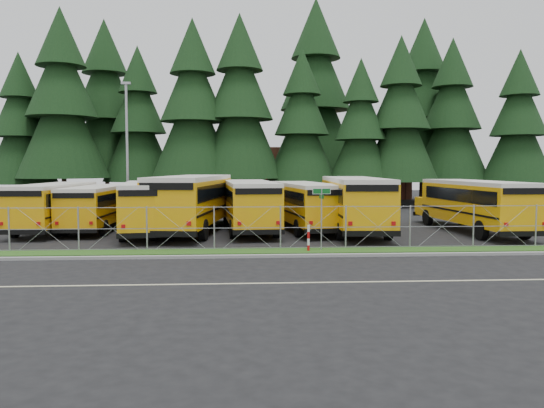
{
  "coord_description": "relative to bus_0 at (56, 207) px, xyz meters",
  "views": [
    {
      "loc": [
        -2.85,
        -24.85,
        3.75
      ],
      "look_at": [
        -1.08,
        4.0,
        1.73
      ],
      "focal_mm": 35.0,
      "sensor_mm": 36.0,
      "label": 1
    }
  ],
  "objects": [
    {
      "name": "ground",
      "position": [
        13.6,
        -6.8,
        -1.39
      ],
      "size": [
        120.0,
        120.0,
        0.0
      ],
      "primitive_type": "plane",
      "color": "black",
      "rests_on": "ground"
    },
    {
      "name": "curb",
      "position": [
        13.6,
        -9.9,
        -1.33
      ],
      "size": [
        50.0,
        0.25,
        0.12
      ],
      "primitive_type": "cube",
      "color": "gray",
      "rests_on": "ground"
    },
    {
      "name": "grass_verge",
      "position": [
        13.6,
        -8.5,
        -1.36
      ],
      "size": [
        50.0,
        1.4,
        0.06
      ],
      "primitive_type": "cube",
      "color": "#214513",
      "rests_on": "ground"
    },
    {
      "name": "road_lane_line",
      "position": [
        13.6,
        -14.8,
        -1.39
      ],
      "size": [
        50.0,
        0.12,
        0.01
      ],
      "primitive_type": "cube",
      "color": "beige",
      "rests_on": "ground"
    },
    {
      "name": "chainlink_fence",
      "position": [
        13.6,
        -7.8,
        -0.39
      ],
      "size": [
        44.0,
        0.1,
        2.0
      ],
      "primitive_type": null,
      "color": "#999BA1",
      "rests_on": "ground"
    },
    {
      "name": "brick_building",
      "position": [
        19.6,
        33.2,
        1.61
      ],
      "size": [
        22.0,
        10.0,
        6.0
      ],
      "primitive_type": "cube",
      "color": "brown",
      "rests_on": "ground"
    },
    {
      "name": "bus_0",
      "position": [
        0.0,
        0.0,
        0.0
      ],
      "size": [
        2.74,
        10.67,
        2.78
      ],
      "primitive_type": null,
      "rotation": [
        0.0,
        0.0,
        -0.02
      ],
      "color": "#ECAA07",
      "rests_on": "ground"
    },
    {
      "name": "bus_1",
      "position": [
        2.39,
        0.34,
        -0.08
      ],
      "size": [
        2.52,
        10.05,
        2.62
      ],
      "primitive_type": null,
      "rotation": [
        0.0,
        0.0,
        -0.02
      ],
      "color": "#ECAA07",
      "rests_on": "ground"
    },
    {
      "name": "bus_2",
      "position": [
        5.59,
        -1.64,
        0.05
      ],
      "size": [
        4.07,
        11.28,
        2.89
      ],
      "primitive_type": null,
      "rotation": [
        0.0,
        0.0,
        0.14
      ],
      "color": "#ECAA07",
      "rests_on": "ground"
    },
    {
      "name": "bus_3",
      "position": [
        8.12,
        -1.04,
        0.23
      ],
      "size": [
        4.61,
        12.67,
        3.25
      ],
      "primitive_type": null,
      "rotation": [
        0.0,
        0.0,
        -0.14
      ],
      "color": "#ECAA07",
      "rests_on": "ground"
    },
    {
      "name": "bus_4",
      "position": [
        11.29,
        -0.69,
        0.07
      ],
      "size": [
        3.49,
        11.33,
        2.93
      ],
      "primitive_type": null,
      "rotation": [
        0.0,
        0.0,
        0.08
      ],
      "color": "#ECAA07",
      "rests_on": "ground"
    },
    {
      "name": "bus_5",
      "position": [
        14.57,
        -0.44,
        0.02
      ],
      "size": [
        3.92,
        10.97,
        2.81
      ],
      "primitive_type": null,
      "rotation": [
        0.0,
        0.0,
        0.13
      ],
      "color": "#ECAA07",
      "rests_on": "ground"
    },
    {
      "name": "bus_6",
      "position": [
        17.32,
        -1.52,
        0.18
      ],
      "size": [
        3.5,
        12.13,
        3.14
      ],
      "primitive_type": null,
      "rotation": [
        0.0,
        0.0,
        -0.06
      ],
      "color": "#ECAA07",
      "rests_on": "ground"
    },
    {
      "name": "bus_east",
      "position": [
        24.15,
        -2.06,
        0.09
      ],
      "size": [
        3.16,
        11.43,
        2.97
      ],
      "primitive_type": null,
      "rotation": [
        0.0,
        0.0,
        0.04
      ],
      "color": "#ECAA07",
      "rests_on": "ground"
    },
    {
      "name": "street_sign",
      "position": [
        14.37,
        -8.42,
        0.64
      ],
      "size": [
        0.83,
        0.55,
        2.81
      ],
      "color": "#999BA1",
      "rests_on": "ground"
    },
    {
      "name": "striped_bollard",
      "position": [
        13.78,
        -8.58,
        -0.79
      ],
      "size": [
        0.11,
        0.11,
        1.2
      ],
      "primitive_type": "cylinder",
      "color": "#B20C0C",
      "rests_on": "ground"
    },
    {
      "name": "light_standard",
      "position": [
        2.24,
        9.36,
        4.11
      ],
      "size": [
        0.7,
        0.35,
        10.14
      ],
      "color": "#999BA1",
      "rests_on": "ground"
    },
    {
      "name": "conifer_0",
      "position": [
        -10.02,
        20.36,
        5.91
      ],
      "size": [
        6.6,
        6.6,
        14.6
      ],
      "primitive_type": null,
      "color": "black",
      "rests_on": "ground"
    },
    {
      "name": "conifer_1",
      "position": [
        -5.62,
        18.93,
        7.84
      ],
      "size": [
        8.34,
        8.34,
        18.46
      ],
      "primitive_type": null,
      "color": "black",
      "rests_on": "ground"
    },
    {
      "name": "conifer_2",
      "position": [
        0.75,
        22.08,
        6.47
      ],
      "size": [
        7.1,
        7.1,
        15.71
      ],
      "primitive_type": null,
      "color": "black",
      "rests_on": "ground"
    },
    {
      "name": "conifer_3",
      "position": [
        6.4,
        19.17,
        7.46
      ],
      "size": [
        8.0,
        8.0,
        17.7
      ],
      "primitive_type": null,
      "color": "black",
      "rests_on": "ground"
    },
    {
      "name": "conifer_4",
      "position": [
        10.81,
        19.32,
        7.74
      ],
      "size": [
        8.25,
        8.25,
        18.25
      ],
      "primitive_type": null,
      "color": "black",
      "rests_on": "ground"
    },
    {
      "name": "conifer_5",
      "position": [
        16.73,
        19.2,
        6.15
      ],
      "size": [
        6.82,
        6.82,
        15.08
      ],
      "primitive_type": null,
      "color": "black",
      "rests_on": "ground"
    },
    {
      "name": "conifer_6",
      "position": [
        22.16,
        18.01,
        5.58
      ],
      "size": [
        6.31,
        6.31,
        13.95
      ],
      "primitive_type": null,
      "color": "black",
      "rests_on": "ground"
    },
    {
      "name": "conifer_7",
      "position": [
        26.01,
        18.16,
        6.68
      ],
      "size": [
        7.3,
        7.3,
        16.14
      ],
      "primitive_type": null,
      "color": "black",
      "rests_on": "ground"
    },
    {
      "name": "conifer_8",
      "position": [
        32.0,
        20.69,
        6.91
      ],
      "size": [
        7.51,
        7.51,
        16.61
      ],
      "primitive_type": null,
      "color": "black",
      "rests_on": "ground"
    },
    {
      "name": "conifer_9",
      "position": [
        37.15,
        17.34,
        6.03
      ],
      "size": [
        6.71,
        6.71,
        14.83
      ],
      "primitive_type": null,
      "color": "black",
      "rests_on": "ground"
    },
    {
      "name": "conifer_10",
      "position": [
        -3.23,
        25.34,
        8.17
      ],
      "size": [
        8.64,
        8.64,
        19.12
      ],
      "primitive_type": null,
      "color": "black",
      "rests_on": "ground"
    },
    {
      "name": "conifer_11",
      "position": [
        10.46,
        27.2,
        5.87
      ],
      "size": [
        6.56,
        6.56,
        14.52
      ],
      "primitive_type": null,
      "color": "black",
      "rests_on": "ground"
    },
    {
      "name": "conifer_12",
      "position": [
        19.03,
        26.12,
        9.57
      ],
      "size": [
        9.91,
        9.91,
        21.92
      ],
      "primitive_type": null,
      "color": "black",
      "rests_on": "ground"
    },
    {
      "name": "conifer_13",
      "position": [
        30.53,
        24.9,
        8.44
      ],
      "size": [
        8.89,
        8.89,
        19.66
      ],
      "primitive_type": null,
      "color": "black",
      "rests_on": "ground"
    }
  ]
}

